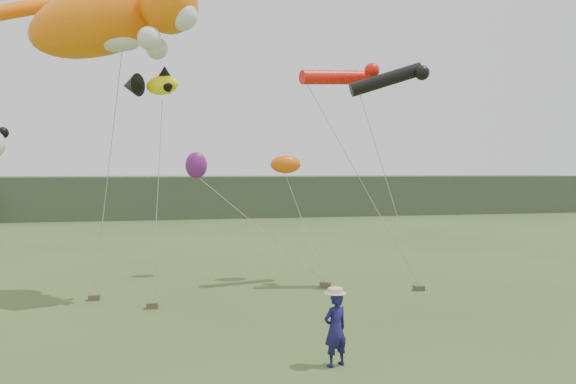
# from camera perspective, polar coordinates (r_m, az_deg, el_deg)

# --- Properties ---
(ground) EXTENTS (120.00, 120.00, 0.00)m
(ground) POSITION_cam_1_polar(r_m,az_deg,el_deg) (15.16, -1.80, -15.61)
(ground) COLOR #385123
(ground) RESTS_ON ground
(headland) EXTENTS (90.00, 13.00, 4.00)m
(headland) POSITION_cam_1_polar(r_m,az_deg,el_deg) (58.95, -12.65, -0.47)
(headland) COLOR #2D3D28
(headland) RESTS_ON ground
(festival_attendant) EXTENTS (0.76, 0.63, 1.77)m
(festival_attendant) POSITION_cam_1_polar(r_m,az_deg,el_deg) (13.70, 4.83, -13.70)
(festival_attendant) COLOR #171550
(festival_attendant) RESTS_ON ground
(sandbag_anchors) EXTENTS (15.42, 5.45, 0.20)m
(sandbag_anchors) POSITION_cam_1_polar(r_m,az_deg,el_deg) (20.05, -8.07, -10.90)
(sandbag_anchors) COLOR brown
(sandbag_anchors) RESTS_ON ground
(cat_kite) EXTENTS (7.32, 3.91, 4.22)m
(cat_kite) POSITION_cam_1_polar(r_m,az_deg,el_deg) (22.06, -16.77, 16.65)
(cat_kite) COLOR orange
(cat_kite) RESTS_ON ground
(fish_kite) EXTENTS (2.27, 1.50, 1.09)m
(fish_kite) POSITION_cam_1_polar(r_m,az_deg,el_deg) (20.71, -13.77, 10.55)
(fish_kite) COLOR #FFF205
(fish_kite) RESTS_ON ground
(tube_kites) EXTENTS (4.94, 2.58, 1.47)m
(tube_kites) POSITION_cam_1_polar(r_m,az_deg,el_deg) (23.33, 7.82, 11.49)
(tube_kites) COLOR black
(tube_kites) RESTS_ON ground
(misc_kites) EXTENTS (4.83, 2.27, 1.17)m
(misc_kites) POSITION_cam_1_polar(r_m,az_deg,el_deg) (24.33, -4.64, 2.77)
(misc_kites) COLOR #F6610C
(misc_kites) RESTS_ON ground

